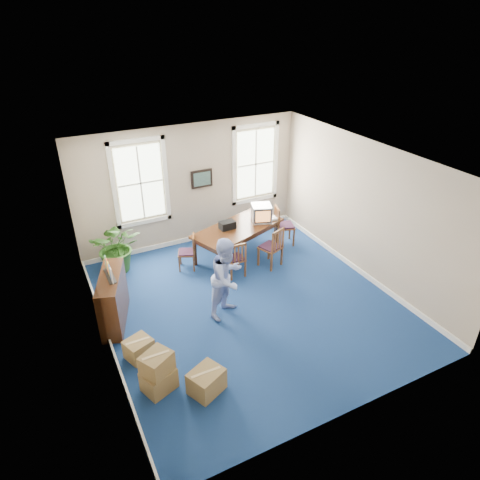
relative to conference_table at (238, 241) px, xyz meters
name	(u,v)px	position (x,y,z in m)	size (l,w,h in m)	color
floor	(248,303)	(-0.72, -1.95, -0.40)	(6.50, 6.50, 0.00)	navy
ceiling	(250,162)	(-0.72, -1.95, 2.80)	(6.50, 6.50, 0.00)	white
wall_back	(191,185)	(-0.72, 1.30, 1.20)	(6.50, 6.50, 0.00)	tan
wall_front	(357,337)	(-0.72, -5.20, 1.20)	(6.50, 6.50, 0.00)	tan
wall_left	(96,276)	(-3.72, -1.95, 1.20)	(6.50, 6.50, 0.00)	tan
wall_right	(365,210)	(2.28, -1.95, 1.20)	(6.50, 6.50, 0.00)	tan
baseboard_back	(194,238)	(-0.72, 1.27, -0.34)	(6.00, 0.04, 0.12)	white
baseboard_left	(110,343)	(-3.69, -1.95, -0.34)	(0.04, 6.50, 0.12)	white
baseboard_right	(355,268)	(2.25, -1.95, -0.34)	(0.04, 6.50, 0.12)	white
window_left	(140,183)	(-2.02, 1.28, 1.50)	(1.40, 0.12, 2.20)	white
window_right	(255,164)	(1.18, 1.28, 1.50)	(1.40, 0.12, 2.20)	white
wall_picture	(202,179)	(-0.42, 1.25, 1.35)	(0.58, 0.06, 0.48)	black
conference_table	(238,241)	(0.00, 0.00, 0.00)	(2.37, 1.08, 0.81)	#422210
crt_tv	(261,213)	(0.70, 0.05, 0.63)	(0.49, 0.53, 0.44)	#B7B7BC
game_console	(273,218)	(1.02, 0.00, 0.43)	(0.16, 0.21, 0.05)	white
equipment_bag	(227,225)	(-0.27, 0.05, 0.50)	(0.39, 0.25, 0.19)	black
chair_near_left	(235,258)	(-0.48, -0.81, 0.06)	(0.42, 0.42, 0.93)	brown
chair_near_right	(270,247)	(0.48, -0.81, 0.12)	(0.47, 0.47, 1.06)	brown
chair_end_left	(186,252)	(-1.40, 0.00, 0.04)	(0.40, 0.40, 0.90)	brown
chair_end_right	(285,225)	(1.40, 0.00, 0.14)	(0.49, 0.49, 1.08)	brown
man	(227,278)	(-1.26, -2.03, 0.47)	(0.86, 0.66, 1.75)	#9CB0EB
credenza	(113,299)	(-3.43, -1.26, 0.14)	(0.40, 1.39, 1.09)	#422210
brochure_rack	(109,269)	(-3.41, -1.26, 0.86)	(0.14, 0.78, 0.34)	#99999E
potted_plant	(117,246)	(-2.90, 0.66, 0.25)	(1.17, 1.02, 1.30)	#214914
cardboard_boxes	(167,363)	(-2.97, -3.28, -0.01)	(1.39, 1.39, 0.80)	olive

